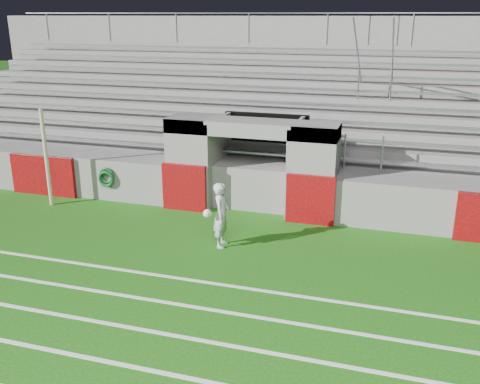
% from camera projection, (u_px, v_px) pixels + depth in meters
% --- Properties ---
extents(ground, '(90.00, 90.00, 0.00)m').
position_uv_depth(ground, '(209.00, 261.00, 12.19)').
color(ground, '#17530D').
rests_on(ground, ground).
extents(field_post, '(0.11, 0.11, 2.86)m').
position_uv_depth(field_post, '(46.00, 158.00, 15.33)').
color(field_post, '#BAB18A').
rests_on(field_post, ground).
extents(stadium_structure, '(26.00, 8.48, 5.42)m').
position_uv_depth(stadium_structure, '(285.00, 129.00, 18.95)').
color(stadium_structure, slate).
rests_on(stadium_structure, ground).
extents(goalkeeper_with_ball, '(0.58, 0.68, 1.59)m').
position_uv_depth(goalkeeper_with_ball, '(221.00, 215.00, 12.73)').
color(goalkeeper_with_ball, '#B9BDC3').
rests_on(goalkeeper_with_ball, ground).
extents(hose_coil, '(0.51, 0.15, 0.59)m').
position_uv_depth(hose_coil, '(107.00, 177.00, 15.79)').
color(hose_coil, '#0C4017').
rests_on(hose_coil, ground).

